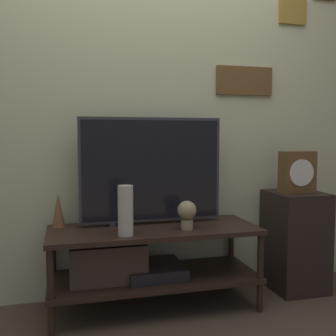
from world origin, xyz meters
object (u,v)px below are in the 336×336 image
vase_tall_ceramic (126,211)px  vase_slim_bronze (58,210)px  mantel_clock (297,172)px  decorative_bust (187,213)px  television (151,170)px

vase_tall_ceramic → vase_slim_bronze: bearing=140.2°
mantel_clock → vase_tall_ceramic: bearing=-172.3°
decorative_bust → mantel_clock: 0.88m
television → decorative_bust: television is taller
vase_slim_bronze → mantel_clock: bearing=-5.3°
vase_tall_ceramic → mantel_clock: (1.23, 0.17, 0.18)m
television → mantel_clock: size_ratio=3.21×
television → mantel_clock: 1.03m
television → decorative_bust: bearing=-48.4°
vase_slim_bronze → decorative_bust: size_ratio=1.22×
vase_slim_bronze → mantel_clock: (1.62, -0.15, 0.22)m
vase_tall_ceramic → television: bearing=50.6°
decorative_bust → mantel_clock: bearing=7.7°
decorative_bust → mantel_clock: (0.84, 0.11, 0.22)m
vase_slim_bronze → mantel_clock: 1.64m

